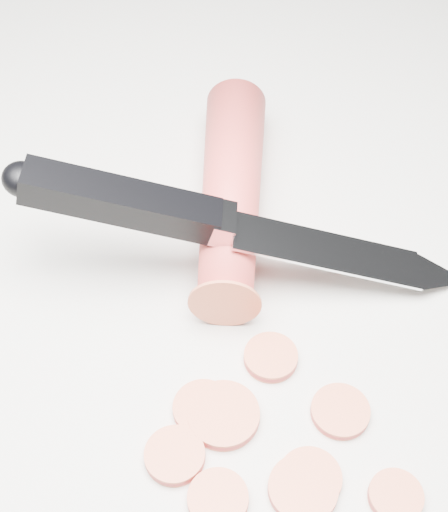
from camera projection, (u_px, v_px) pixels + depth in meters
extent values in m
plane|color=beige|center=(221.00, 336.00, 0.44)|extent=(2.40, 2.40, 0.00)
cylinder|color=red|center=(231.00, 191.00, 0.49)|extent=(0.10, 0.19, 0.04)
cylinder|color=#D65B38|center=(175.00, 455.00, 0.39)|extent=(0.03, 0.03, 0.01)
cylinder|color=#D65B38|center=(203.00, 408.00, 0.41)|extent=(0.03, 0.03, 0.01)
cylinder|color=#D65B38|center=(340.00, 411.00, 0.41)|extent=(0.03, 0.03, 0.01)
cylinder|color=#D65B38|center=(303.00, 489.00, 0.38)|extent=(0.04, 0.04, 0.01)
cylinder|color=#D65B38|center=(310.00, 478.00, 0.38)|extent=(0.03, 0.03, 0.01)
cylinder|color=#D65B38|center=(223.00, 415.00, 0.40)|extent=(0.04, 0.04, 0.01)
cylinder|color=#D65B38|center=(396.00, 496.00, 0.37)|extent=(0.03, 0.03, 0.01)
cylinder|color=#D65B38|center=(218.00, 499.00, 0.37)|extent=(0.03, 0.03, 0.01)
cylinder|color=#D65B38|center=(271.00, 357.00, 0.43)|extent=(0.03, 0.03, 0.01)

